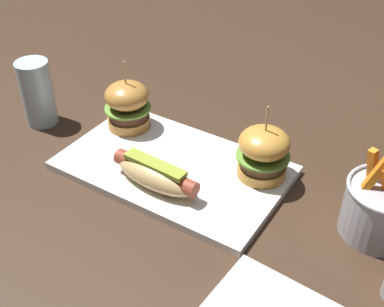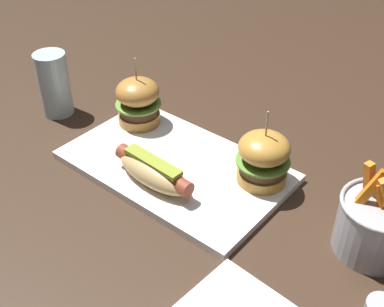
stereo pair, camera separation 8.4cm
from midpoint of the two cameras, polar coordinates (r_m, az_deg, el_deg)
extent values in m
plane|color=#382619|center=(0.89, 0.72, -1.94)|extent=(3.00, 3.00, 0.00)
cube|color=white|center=(0.88, 0.72, -1.58)|extent=(0.40, 0.24, 0.01)
ellipsoid|color=tan|center=(0.82, -1.61, -2.28)|extent=(0.16, 0.06, 0.04)
cylinder|color=brown|center=(0.82, -1.62, -1.98)|extent=(0.16, 0.03, 0.03)
cube|color=olive|center=(0.81, -1.64, -1.06)|extent=(0.12, 0.03, 0.01)
cylinder|color=#B67B36|center=(0.99, -3.72, 4.10)|extent=(0.08, 0.08, 0.02)
cylinder|color=#4B281C|center=(0.98, -3.77, 5.09)|extent=(0.08, 0.08, 0.02)
cylinder|color=#6B9E3D|center=(0.97, -3.80, 5.67)|extent=(0.09, 0.09, 0.00)
ellipsoid|color=#B67B36|center=(0.96, -3.86, 7.09)|extent=(0.09, 0.09, 0.05)
cylinder|color=tan|center=(0.94, -3.96, 9.25)|extent=(0.00, 0.00, 0.06)
cylinder|color=#C38835|center=(0.85, 10.85, -2.58)|extent=(0.09, 0.09, 0.02)
cylinder|color=brown|center=(0.84, 11.00, -1.56)|extent=(0.08, 0.08, 0.02)
cylinder|color=#609338|center=(0.83, 11.08, -0.95)|extent=(0.09, 0.09, 0.00)
ellipsoid|color=#C38835|center=(0.82, 11.30, 0.53)|extent=(0.09, 0.09, 0.05)
cylinder|color=tan|center=(0.80, 11.63, 2.84)|extent=(0.00, 0.00, 0.06)
cylinder|color=#A8AAB2|center=(0.78, 23.49, -7.99)|extent=(0.11, 0.11, 0.08)
torus|color=#B7BABF|center=(0.75, 24.30, -5.52)|extent=(0.12, 0.12, 0.01)
cube|color=orange|center=(0.75, 22.53, -4.59)|extent=(0.04, 0.04, 0.09)
cube|color=orange|center=(0.76, 24.29, -5.37)|extent=(0.02, 0.03, 0.07)
cube|color=orange|center=(0.77, 22.81, -3.70)|extent=(0.03, 0.02, 0.09)
cube|color=orange|center=(0.75, 24.30, -5.58)|extent=(0.04, 0.02, 0.07)
cube|color=orange|center=(0.75, 24.39, -5.34)|extent=(0.04, 0.02, 0.08)
cube|color=orange|center=(0.77, 24.34, -5.29)|extent=(0.02, 0.04, 0.06)
cylinder|color=tan|center=(0.72, 24.59, -16.09)|extent=(0.04, 0.04, 0.01)
cylinder|color=silver|center=(1.04, -13.51, 7.76)|extent=(0.06, 0.06, 0.13)
camera|label=1|loc=(0.04, -87.14, 2.11)|focal=46.00mm
camera|label=2|loc=(0.04, 92.86, -2.11)|focal=46.00mm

